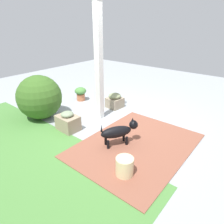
# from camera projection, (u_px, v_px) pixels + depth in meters

# --- Properties ---
(ground_plane) EXTENTS (12.00, 12.00, 0.00)m
(ground_plane) POSITION_uv_depth(u_px,v_px,m) (113.00, 122.00, 4.74)
(ground_plane) COLOR #979DA2
(brick_path) EXTENTS (1.80, 2.40, 0.02)m
(brick_path) POSITION_uv_depth(u_px,v_px,m) (136.00, 145.00, 3.84)
(brick_path) COLOR brown
(brick_path) RESTS_ON ground
(porch_pillar) EXTENTS (0.14, 0.14, 2.56)m
(porch_pillar) POSITION_uv_depth(u_px,v_px,m) (99.00, 65.00, 4.43)
(porch_pillar) COLOR white
(porch_pillar) RESTS_ON ground
(stone_planter_nearest) EXTENTS (0.41, 0.42, 0.40)m
(stone_planter_nearest) POSITION_uv_depth(u_px,v_px,m) (115.00, 101.00, 5.46)
(stone_planter_nearest) COLOR gray
(stone_planter_nearest) RESTS_ON ground
(stone_planter_far) EXTENTS (0.49, 0.37, 0.43)m
(stone_planter_far) POSITION_uv_depth(u_px,v_px,m) (68.00, 122.00, 4.33)
(stone_planter_far) COLOR gray
(stone_planter_far) RESTS_ON ground
(round_shrub) EXTENTS (1.04, 1.04, 1.04)m
(round_shrub) POSITION_uv_depth(u_px,v_px,m) (39.00, 97.00, 4.75)
(round_shrub) COLOR #386022
(round_shrub) RESTS_ON ground
(terracotta_pot_broad) EXTENTS (0.34, 0.34, 0.39)m
(terracotta_pot_broad) POSITION_uv_depth(u_px,v_px,m) (81.00, 93.00, 5.92)
(terracotta_pot_broad) COLOR #BA6A44
(terracotta_pot_broad) RESTS_ON ground
(dog) EXTENTS (0.50, 0.69, 0.51)m
(dog) POSITION_uv_depth(u_px,v_px,m) (119.00, 131.00, 3.75)
(dog) COLOR black
(dog) RESTS_ON ground
(ceramic_urn) EXTENTS (0.27, 0.27, 0.31)m
(ceramic_urn) POSITION_uv_depth(u_px,v_px,m) (125.00, 167.00, 3.06)
(ceramic_urn) COLOR beige
(ceramic_urn) RESTS_ON ground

